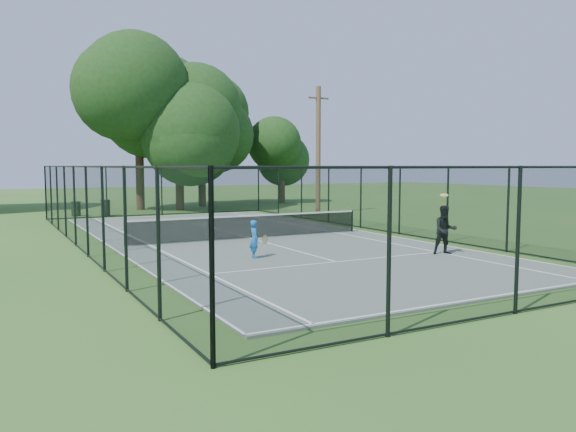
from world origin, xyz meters
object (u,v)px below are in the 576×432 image
trash_bin_left (76,209)px  trash_bin_right (106,208)px  utility_pole (318,150)px  player_blue (254,239)px  tennis_net (250,226)px  player_black (445,230)px

trash_bin_left → trash_bin_right: trash_bin_right is taller
utility_pole → player_blue: size_ratio=6.44×
tennis_net → utility_pole: utility_pole is taller
player_blue → player_black: size_ratio=0.60×
player_black → player_blue: bearing=158.6°
utility_pole → player_blue: utility_pole is taller
tennis_net → utility_pole: size_ratio=1.29×
trash_bin_left → utility_pole: utility_pole is taller
trash_bin_right → player_blue: size_ratio=0.80×
tennis_net → player_black: bearing=-59.6°
tennis_net → utility_pole: bearing=46.0°
trash_bin_right → player_blue: 18.65m
trash_bin_right → player_black: size_ratio=0.48×
player_blue → trash_bin_right: bearing=93.8°
utility_pole → player_blue: (-10.57, -13.51, -3.30)m
trash_bin_right → player_blue: player_blue is taller
trash_bin_right → player_black: (7.13, -20.92, 0.39)m
player_black → utility_pole: bearing=73.5°
trash_bin_right → trash_bin_left: bearing=158.8°
trash_bin_left → trash_bin_right: size_ratio=0.91×
trash_bin_left → player_black: player_black is taller
tennis_net → player_blue: 4.89m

